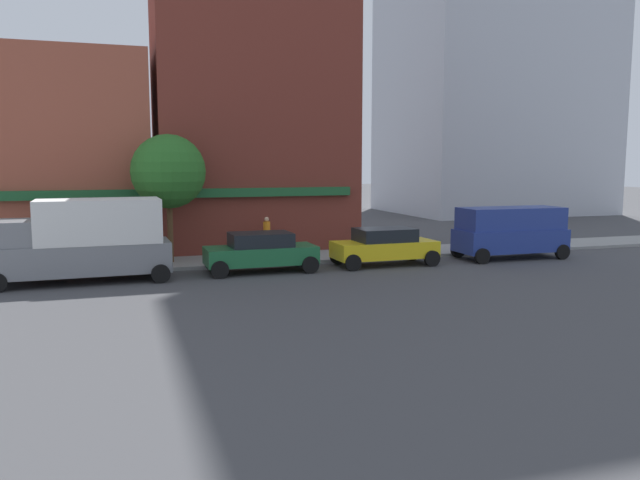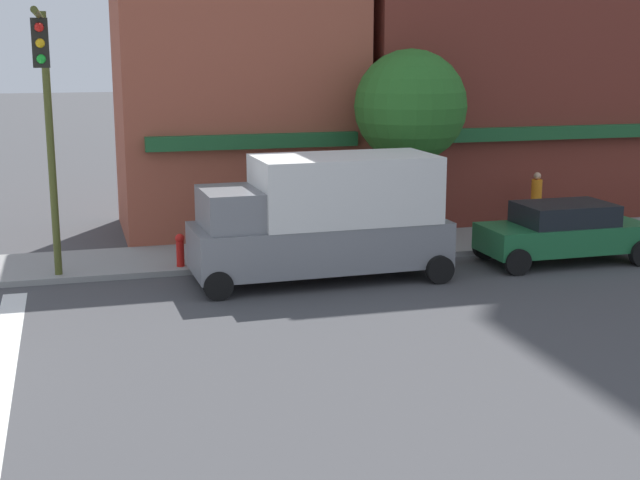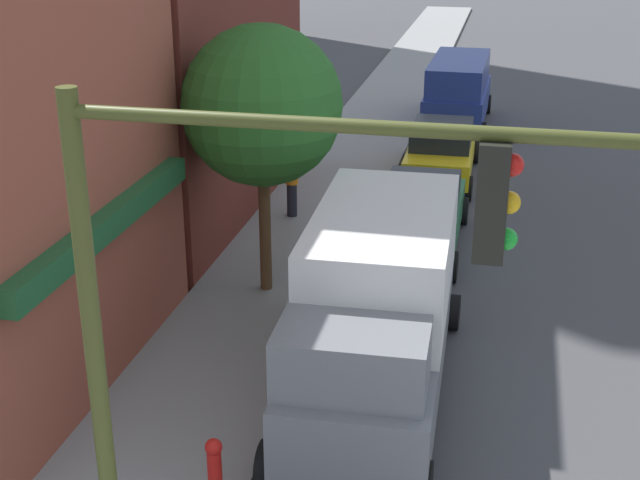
{
  "view_description": "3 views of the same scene",
  "coord_description": "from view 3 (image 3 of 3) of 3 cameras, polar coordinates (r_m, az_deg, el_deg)",
  "views": [
    {
      "loc": [
        11.29,
        -19.44,
        4.36
      ],
      "look_at": [
        19.21,
        4.7,
        1.2
      ],
      "focal_mm": 35.0,
      "sensor_mm": 36.0,
      "label": 1
    },
    {
      "loc": [
        4.32,
        -15.62,
        5.6
      ],
      "look_at": [
        10.05,
        4.7,
        1.0
      ],
      "focal_mm": 50.0,
      "sensor_mm": 36.0,
      "label": 2
    },
    {
      "loc": [
        -2.7,
        2.84,
        7.92
      ],
      "look_at": [
        11.76,
        6.0,
        2.0
      ],
      "focal_mm": 50.0,
      "sensor_mm": 36.0,
      "label": 3
    }
  ],
  "objects": [
    {
      "name": "pedestrian_orange_vest",
      "position": [
        22.18,
        -1.82,
        3.81
      ],
      "size": [
        0.32,
        0.32,
        1.77
      ],
      "rotation": [
        0.0,
        0.0,
        5.22
      ],
      "color": "#23232D",
      "rests_on": "sidewalk_left"
    },
    {
      "name": "sedan_yellow",
      "position": [
        25.86,
        7.77,
        5.71
      ],
      "size": [
        4.43,
        2.02,
        1.59
      ],
      "rotation": [
        0.0,
        0.0,
        0.01
      ],
      "color": "yellow",
      "rests_on": "ground_plane"
    },
    {
      "name": "traffic_signal",
      "position": [
        7.7,
        -4.14,
        -4.87
      ],
      "size": [
        0.32,
        6.41,
        6.39
      ],
      "color": "#474C1E",
      "rests_on": "ground_plane"
    },
    {
      "name": "sedan_green",
      "position": [
        20.75,
        6.44,
        1.71
      ],
      "size": [
        4.41,
        2.02,
        1.59
      ],
      "rotation": [
        0.0,
        0.0,
        0.01
      ],
      "color": "#1E6638",
      "rests_on": "ground_plane"
    },
    {
      "name": "street_tree",
      "position": [
        17.25,
        -3.73,
        8.54
      ],
      "size": [
        3.12,
        3.12,
        5.4
      ],
      "color": "brown",
      "rests_on": "sidewalk_left"
    },
    {
      "name": "fire_hydrant",
      "position": [
        12.55,
        -6.78,
        -14.0
      ],
      "size": [
        0.24,
        0.24,
        0.84
      ],
      "color": "red",
      "rests_on": "sidewalk_left"
    },
    {
      "name": "van_blue",
      "position": [
        31.82,
        8.82,
        9.51
      ],
      "size": [
        5.03,
        2.22,
        2.34
      ],
      "rotation": [
        0.0,
        0.0,
        -0.02
      ],
      "color": "navy",
      "rests_on": "ground_plane"
    },
    {
      "name": "box_truck_grey",
      "position": [
        14.44,
        3.68,
        -4.27
      ],
      "size": [
        6.26,
        2.42,
        3.04
      ],
      "rotation": [
        0.0,
        0.0,
        0.03
      ],
      "color": "slate",
      "rests_on": "ground_plane"
    }
  ]
}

